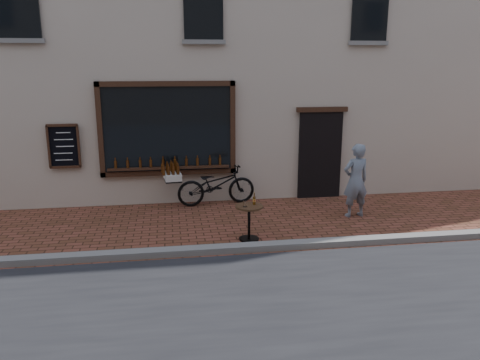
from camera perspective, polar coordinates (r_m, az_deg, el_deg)
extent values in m
plane|color=#562E1B|center=(8.67, 4.53, -8.86)|extent=(90.00, 90.00, 0.00)
cube|color=slate|center=(8.83, 4.24, -8.01)|extent=(90.00, 0.25, 0.12)
cube|color=#BBA893|center=(14.49, -1.29, 20.50)|extent=(28.00, 6.00, 10.00)
cube|color=black|center=(11.32, -8.80, 6.16)|extent=(3.00, 0.06, 2.00)
cube|color=black|center=(11.21, -9.01, 11.52)|extent=(3.24, 0.10, 0.12)
cube|color=black|center=(11.49, -8.61, 0.91)|extent=(3.24, 0.10, 0.12)
cube|color=black|center=(11.41, -16.69, 5.80)|extent=(0.12, 0.10, 2.24)
cube|color=black|center=(11.41, -0.90, 6.38)|extent=(0.12, 0.10, 2.24)
cube|color=black|center=(11.42, -8.63, 1.49)|extent=(2.90, 0.16, 0.05)
cube|color=black|center=(12.06, 9.71, 2.99)|extent=(1.10, 0.10, 2.20)
cube|color=black|center=(11.87, 9.99, 8.47)|extent=(1.30, 0.10, 0.12)
cube|color=black|center=(11.62, -20.68, 3.88)|extent=(0.62, 0.04, 0.92)
cylinder|color=#3D1C07|center=(11.46, -14.91, 1.83)|extent=(0.06, 0.06, 0.19)
cylinder|color=#3D1C07|center=(11.43, -13.53, 1.89)|extent=(0.06, 0.06, 0.19)
cylinder|color=#3D1C07|center=(11.41, -12.14, 1.94)|extent=(0.06, 0.06, 0.19)
cylinder|color=#3D1C07|center=(11.40, -10.75, 2.00)|extent=(0.06, 0.06, 0.19)
cylinder|color=#3D1C07|center=(11.39, -9.35, 2.05)|extent=(0.06, 0.06, 0.19)
cylinder|color=#3D1C07|center=(11.39, -7.95, 2.10)|extent=(0.06, 0.06, 0.19)
cylinder|color=#3D1C07|center=(11.40, -6.56, 2.15)|extent=(0.06, 0.06, 0.19)
cylinder|color=#3D1C07|center=(11.41, -5.16, 2.20)|extent=(0.06, 0.06, 0.19)
cylinder|color=#3D1C07|center=(11.43, -3.77, 2.25)|extent=(0.06, 0.06, 0.19)
cylinder|color=#3D1C07|center=(11.46, -2.39, 2.29)|extent=(0.06, 0.06, 0.19)
cube|color=black|center=(11.72, -25.56, 18.77)|extent=(0.90, 0.06, 1.40)
cube|color=black|center=(11.33, -4.50, 20.23)|extent=(0.90, 0.06, 1.40)
cube|color=black|center=(12.30, 15.58, 19.29)|extent=(0.90, 0.06, 1.40)
imported|color=black|center=(11.39, -2.91, -0.57)|extent=(1.97, 0.88, 1.00)
cube|color=black|center=(11.18, -8.21, 0.01)|extent=(0.44, 0.57, 0.03)
cube|color=beige|center=(11.15, -8.23, 0.48)|extent=(0.44, 0.59, 0.16)
cylinder|color=#3D1C07|center=(10.93, -7.55, 1.21)|extent=(0.06, 0.06, 0.21)
cylinder|color=#3D1C07|center=(10.92, -8.13, 1.18)|extent=(0.06, 0.06, 0.21)
cylinder|color=#3D1C07|center=(10.91, -8.71, 1.14)|extent=(0.06, 0.06, 0.21)
cylinder|color=#3D1C07|center=(10.89, -9.29, 1.11)|extent=(0.06, 0.06, 0.21)
cylinder|color=#3D1C07|center=(11.06, -7.65, 1.36)|extent=(0.06, 0.06, 0.21)
cylinder|color=#3D1C07|center=(11.05, -8.22, 1.33)|extent=(0.06, 0.06, 0.21)
cylinder|color=#3D1C07|center=(11.03, -8.79, 1.29)|extent=(0.06, 0.06, 0.21)
cylinder|color=#3D1C07|center=(11.02, -9.36, 1.26)|extent=(0.06, 0.06, 0.21)
cylinder|color=#3D1C07|center=(11.19, -7.74, 1.51)|extent=(0.06, 0.06, 0.21)
cylinder|color=#3D1C07|center=(11.18, -8.31, 1.47)|extent=(0.06, 0.06, 0.21)
cylinder|color=#3D1C07|center=(11.16, -8.87, 1.44)|extent=(0.06, 0.06, 0.21)
cylinder|color=#3D1C07|center=(11.15, -9.44, 1.40)|extent=(0.06, 0.06, 0.21)
cylinder|color=#3D1C07|center=(11.32, -7.83, 1.65)|extent=(0.06, 0.06, 0.21)
cylinder|color=#3D1C07|center=(11.31, -8.39, 1.61)|extent=(0.06, 0.06, 0.21)
cylinder|color=black|center=(9.28, 1.10, -7.17)|extent=(0.40, 0.40, 0.03)
cylinder|color=black|center=(9.16, 1.11, -5.24)|extent=(0.05, 0.05, 0.63)
cylinder|color=#321F10|center=(9.06, 1.12, -3.25)|extent=(0.54, 0.54, 0.04)
cylinder|color=gold|center=(9.10, 1.74, -2.50)|extent=(0.06, 0.06, 0.05)
cylinder|color=white|center=(8.96, 0.62, -2.92)|extent=(0.07, 0.07, 0.12)
imported|color=slate|center=(10.73, 13.92, -0.06)|extent=(0.66, 0.49, 1.67)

